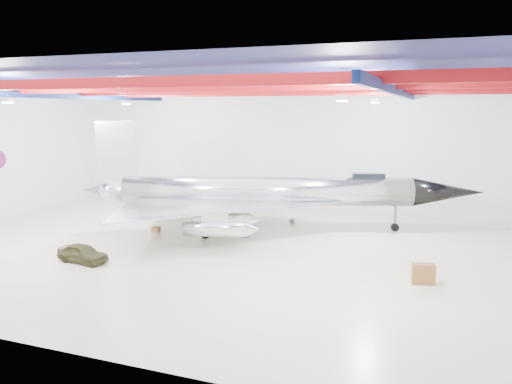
% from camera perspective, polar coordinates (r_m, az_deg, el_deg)
% --- Properties ---
extents(floor, '(40.00, 40.00, 0.00)m').
position_cam_1_polar(floor, '(33.78, -5.71, -6.32)').
color(floor, beige).
rests_on(floor, ground).
extents(wall_back, '(40.00, 0.00, 40.00)m').
position_cam_1_polar(wall_back, '(46.58, 2.30, 4.99)').
color(wall_back, silver).
rests_on(wall_back, floor).
extents(ceiling, '(40.00, 40.00, 0.00)m').
position_cam_1_polar(ceiling, '(32.54, -6.04, 12.65)').
color(ceiling, '#0A0F38').
rests_on(ceiling, wall_back).
extents(ceiling_structure, '(39.50, 29.50, 1.08)m').
position_cam_1_polar(ceiling_structure, '(32.51, -6.02, 11.46)').
color(ceiling_structure, maroon).
rests_on(ceiling_structure, ceiling).
extents(jet_aircraft, '(29.46, 21.85, 8.28)m').
position_cam_1_polar(jet_aircraft, '(37.70, 1.12, -0.37)').
color(jet_aircraft, silver).
rests_on(jet_aircraft, floor).
extents(jeep, '(3.45, 1.71, 1.13)m').
position_cam_1_polar(jeep, '(32.12, -19.21, -6.62)').
color(jeep, '#3B3B1D').
rests_on(jeep, floor).
extents(desk, '(1.28, 0.82, 1.09)m').
position_cam_1_polar(desk, '(28.21, 18.57, -8.87)').
color(desk, brown).
rests_on(desk, floor).
extents(crate_ply, '(0.57, 0.46, 0.40)m').
position_cam_1_polar(crate_ply, '(38.45, -11.36, -4.19)').
color(crate_ply, olive).
rests_on(crate_ply, floor).
extents(toolbox_red, '(0.54, 0.45, 0.35)m').
position_cam_1_polar(toolbox_red, '(42.91, -4.23, -2.62)').
color(toolbox_red, maroon).
rests_on(toolbox_red, floor).
extents(engine_drum, '(0.56, 0.56, 0.38)m').
position_cam_1_polar(engine_drum, '(36.04, -1.13, -4.94)').
color(engine_drum, '#59595B').
rests_on(engine_drum, floor).
extents(crate_small, '(0.37, 0.30, 0.25)m').
position_cam_1_polar(crate_small, '(45.19, -10.04, -2.19)').
color(crate_small, '#59595B').
rests_on(crate_small, floor).
extents(oil_barrel, '(0.62, 0.52, 0.39)m').
position_cam_1_polar(oil_barrel, '(37.51, -3.26, -4.37)').
color(oil_barrel, olive).
rests_on(oil_barrel, floor).
extents(spares_box, '(0.53, 0.53, 0.36)m').
position_cam_1_polar(spares_box, '(40.62, 4.16, -3.31)').
color(spares_box, '#59595B').
rests_on(spares_box, floor).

